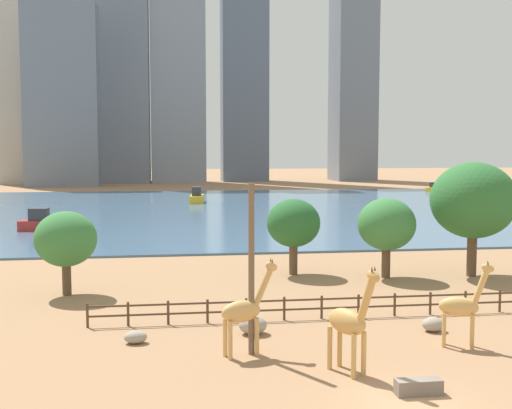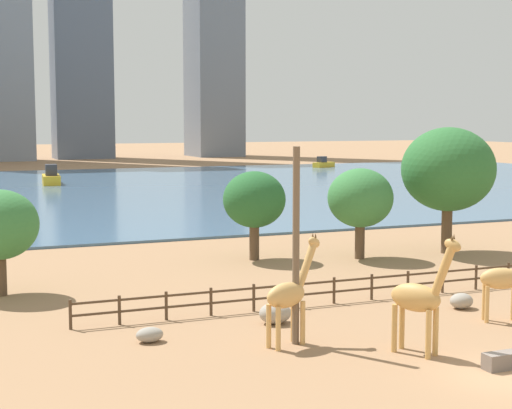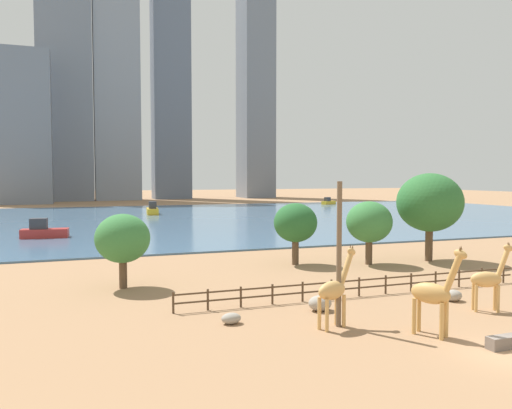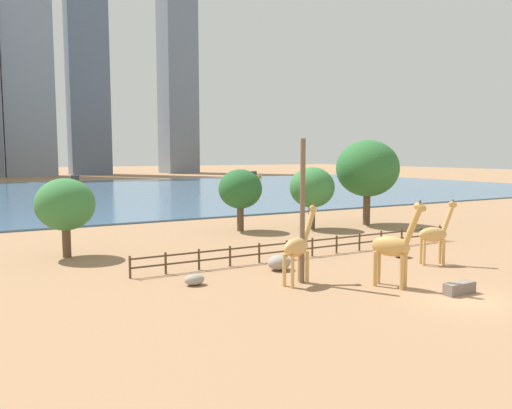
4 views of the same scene
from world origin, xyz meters
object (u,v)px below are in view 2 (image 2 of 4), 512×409
(giraffe_young, at_px, (504,278))
(boulder_near_fence, at_px, (275,313))
(utility_pole, at_px, (296,246))
(boulder_by_pole, at_px, (150,335))
(giraffe_companion, at_px, (289,294))
(tree_left_small, at_px, (254,200))
(boat_barge, at_px, (51,177))
(giraffe_tall, at_px, (419,298))
(boat_sailboat, at_px, (323,163))
(boulder_small, at_px, (461,301))
(tree_center_broad, at_px, (360,198))
(feeding_trough, at_px, (506,360))
(tree_left_large, at_px, (448,170))

(giraffe_young, xyz_separation_m, boulder_near_fence, (-9.53, 3.50, -1.49))
(utility_pole, distance_m, boulder_by_pole, 6.92)
(giraffe_companion, height_order, boulder_by_pole, giraffe_companion)
(giraffe_companion, height_order, utility_pole, utility_pole)
(giraffe_young, bearing_deg, boulder_by_pole, -165.70)
(tree_left_small, bearing_deg, boat_barge, 93.76)
(giraffe_companion, xyz_separation_m, boulder_by_pole, (-5.02, 2.52, -1.76))
(giraffe_companion, height_order, boat_barge, giraffe_companion)
(giraffe_tall, relative_size, boulder_by_pole, 4.28)
(giraffe_young, relative_size, boulder_near_fence, 2.95)
(boat_sailboat, bearing_deg, giraffe_young, -137.94)
(giraffe_young, relative_size, boulder_small, 3.74)
(utility_pole, distance_m, boat_barge, 81.95)
(utility_pole, distance_m, tree_center_broad, 20.09)
(utility_pole, relative_size, tree_center_broad, 1.35)
(feeding_trough, xyz_separation_m, boat_barge, (-4.28, 87.61, 0.84))
(utility_pole, bearing_deg, giraffe_companion, -163.78)
(boulder_near_fence, bearing_deg, tree_center_broad, 47.97)
(feeding_trough, relative_size, tree_left_large, 0.21)
(feeding_trough, distance_m, boat_sailboat, 118.81)
(giraffe_companion, distance_m, giraffe_young, 10.38)
(boulder_near_fence, relative_size, boat_sailboat, 0.29)
(utility_pole, relative_size, boat_barge, 1.22)
(boulder_by_pole, bearing_deg, tree_center_broad, 37.97)
(giraffe_companion, height_order, tree_center_broad, tree_center_broad)
(tree_left_large, bearing_deg, giraffe_young, -118.06)
(boulder_near_fence, distance_m, boat_sailboat, 113.10)
(giraffe_young, height_order, boulder_small, giraffe_young)
(giraffe_companion, relative_size, tree_center_broad, 0.75)
(giraffe_tall, xyz_separation_m, tree_left_large, (14.86, 18.82, 3.41))
(utility_pole, bearing_deg, tree_left_large, 40.24)
(giraffe_companion, relative_size, boulder_by_pole, 3.93)
(giraffe_companion, height_order, feeding_trough, giraffe_companion)
(feeding_trough, distance_m, tree_center_broad, 22.96)
(giraffe_companion, xyz_separation_m, tree_center_broad, (12.43, 16.14, 1.85))
(boat_barge, bearing_deg, utility_pole, -175.78)
(giraffe_young, bearing_deg, tree_left_small, 127.79)
(tree_left_large, height_order, boat_sailboat, tree_left_large)
(tree_left_large, bearing_deg, boat_sailboat, 67.92)
(boulder_by_pole, bearing_deg, feeding_trough, -36.33)
(boulder_by_pole, xyz_separation_m, tree_center_broad, (17.45, 13.62, 3.61))
(giraffe_companion, bearing_deg, tree_left_small, 52.11)
(boulder_small, xyz_separation_m, feeding_trough, (-4.09, -8.08, -0.07))
(tree_center_broad, distance_m, boat_sailboat, 96.43)
(boulder_small, bearing_deg, giraffe_young, -85.09)
(boulder_by_pole, height_order, tree_left_large, tree_left_large)
(giraffe_tall, height_order, tree_left_small, tree_left_small)
(tree_left_large, xyz_separation_m, tree_left_small, (-12.97, 2.49, -1.77))
(feeding_trough, distance_m, tree_left_small, 24.20)
(giraffe_tall, xyz_separation_m, tree_center_broad, (8.36, 19.13, 1.70))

